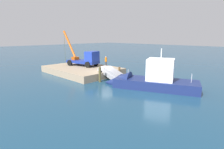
# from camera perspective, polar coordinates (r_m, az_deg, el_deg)

# --- Properties ---
(ground) EXTENTS (200.00, 200.00, 0.00)m
(ground) POSITION_cam_1_polar(r_m,az_deg,el_deg) (26.78, -1.98, -1.26)
(ground) COLOR navy
(dock) EXTENTS (12.31, 8.46, 1.03)m
(dock) POSITION_cam_1_polar(r_m,az_deg,el_deg) (31.04, -9.41, 1.41)
(dock) COLOR gray
(dock) RESTS_ON ground
(crane_truck) EXTENTS (8.67, 3.67, 6.10)m
(crane_truck) POSITION_cam_1_polar(r_m,az_deg,el_deg) (31.71, -8.37, 5.02)
(crane_truck) COLOR navy
(crane_truck) RESTS_ON dock
(dock_worker) EXTENTS (0.34, 0.34, 1.66)m
(dock_worker) POSITION_cam_1_polar(r_m,az_deg,el_deg) (31.79, -1.92, 4.29)
(dock_worker) COLOR #393939
(dock_worker) RESTS_ON dock
(salvaged_car) EXTENTS (4.81, 2.67, 2.62)m
(salvaged_car) POSITION_cam_1_polar(r_m,az_deg,el_deg) (25.98, 0.50, -0.13)
(salvaged_car) COLOR #99999E
(salvaged_car) RESTS_ON ground
(moored_yacht) EXTENTS (11.78, 7.50, 6.24)m
(moored_yacht) POSITION_cam_1_polar(r_m,az_deg,el_deg) (22.49, 9.76, -2.60)
(moored_yacht) COLOR navy
(moored_yacht) RESTS_ON ground
(piling_near) EXTENTS (0.34, 0.34, 2.10)m
(piling_near) POSITION_cam_1_polar(r_m,az_deg,el_deg) (24.61, -3.84, 0.02)
(piling_near) COLOR brown
(piling_near) RESTS_ON ground
(piling_mid) EXTENTS (0.32, 0.32, 1.58)m
(piling_mid) POSITION_cam_1_polar(r_m,az_deg,el_deg) (27.43, 2.30, 0.74)
(piling_mid) COLOR brown
(piling_mid) RESTS_ON ground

